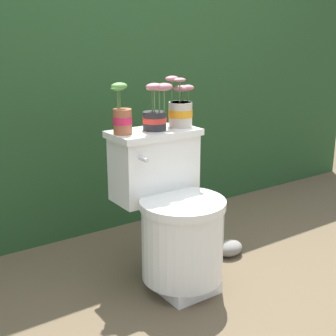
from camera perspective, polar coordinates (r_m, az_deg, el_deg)
ground_plane at (r=2.26m, az=2.90°, el=-14.08°), size 12.00×12.00×0.00m
hedge_backdrop at (r=3.13m, az=-12.05°, el=10.73°), size 4.23×1.06×1.72m
toilet at (r=2.15m, az=0.61°, el=-5.85°), size 0.42×0.54×0.71m
potted_plant_left at (r=2.08m, az=-5.65°, el=6.40°), size 0.09×0.10×0.22m
potted_plant_midleft at (r=2.15m, az=-1.53°, el=6.73°), size 0.13×0.11×0.22m
potted_plant_middle at (r=2.23m, az=1.53°, el=7.23°), size 0.14×0.12×0.24m
garden_stone at (r=2.54m, az=7.47°, el=-9.64°), size 0.15×0.12×0.08m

